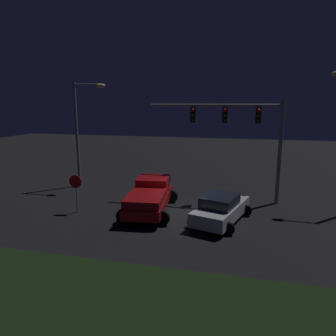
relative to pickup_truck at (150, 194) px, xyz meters
name	(u,v)px	position (x,y,z in m)	size (l,w,h in m)	color
ground_plane	(183,213)	(1.95, 0.11, -1.00)	(80.00, 80.00, 0.00)	black
grass_median	(129,310)	(1.95, -8.88, -0.95)	(27.57, 5.24, 0.10)	black
pickup_truck	(150,194)	(0.00, 0.00, 0.00)	(3.24, 5.57, 1.80)	maroon
car_sedan	(221,209)	(4.14, -0.80, -0.26)	(3.26, 4.73, 1.51)	#B7B7BC
traffic_signal_gantry	(240,125)	(4.91, 3.18, 3.90)	(8.32, 0.56, 6.50)	slate
street_lamp_left	(83,122)	(-6.36, 4.13, 3.87)	(2.52, 0.44, 7.68)	slate
stop_sign	(76,186)	(-4.07, -1.25, 0.56)	(0.76, 0.08, 2.23)	slate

